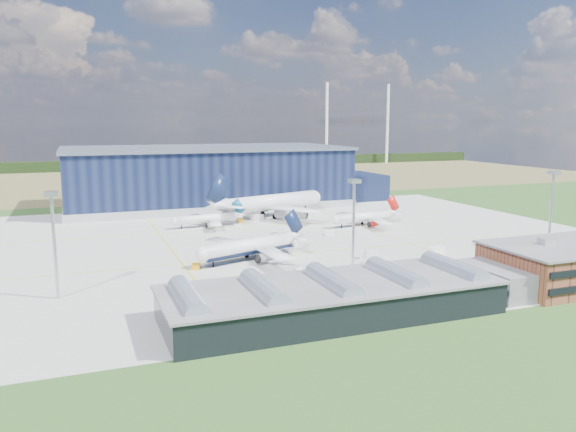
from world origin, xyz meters
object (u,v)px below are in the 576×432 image
at_px(car_a, 404,284).
at_px(light_mast_center, 354,209).
at_px(gse_tug_c, 240,221).
at_px(airliner_regional, 206,214).
at_px(light_mast_west, 53,228).
at_px(gse_van_a, 370,255).
at_px(airliner_navy, 249,238).
at_px(gse_van_c, 436,251).
at_px(gse_cart_a, 294,244).
at_px(airliner_red, 364,212).
at_px(light_mast_east, 552,197).
at_px(airliner_widebody, 272,194).
at_px(airstair, 294,281).
at_px(gse_cart_b, 330,233).
at_px(hangar, 212,179).
at_px(gse_van_b, 257,217).
at_px(car_b, 434,249).
at_px(gse_tug_b, 196,267).

bearing_deg(car_a, light_mast_center, 27.00).
bearing_deg(gse_tug_c, airliner_regional, -159.11).
height_order(light_mast_west, gse_van_a, light_mast_west).
height_order(airliner_navy, gse_tug_c, airliner_navy).
xyz_separation_m(gse_van_c, car_a, (-25.03, -22.78, -0.66)).
bearing_deg(light_mast_west, light_mast_center, 0.00).
xyz_separation_m(light_mast_west, gse_cart_a, (65.45, 29.66, -14.75)).
distance_m(gse_van_a, gse_cart_a, 25.99).
bearing_deg(airliner_red, light_mast_east, 114.60).
bearing_deg(airliner_navy, airliner_widebody, -134.30).
distance_m(gse_tug_c, gse_van_c, 78.71).
bearing_deg(gse_tug_c, airstair, -93.51).
bearing_deg(airliner_red, airstair, 42.00).
bearing_deg(gse_cart_b, gse_tug_c, 60.39).
xyz_separation_m(light_mast_center, airliner_red, (31.34, 52.00, -10.42)).
bearing_deg(gse_tug_c, light_mast_center, -79.21).
xyz_separation_m(hangar, light_mast_east, (72.19, -124.80, 3.82)).
relative_size(airstair, car_a, 1.47).
distance_m(airliner_red, car_a, 75.39).
bearing_deg(airstair, gse_van_c, -5.67).
height_order(hangar, airliner_red, hangar).
bearing_deg(gse_cart_a, gse_van_b, 72.26).
bearing_deg(car_a, airliner_widebody, 13.63).
distance_m(light_mast_center, car_b, 36.10).
xyz_separation_m(airliner_red, gse_van_b, (-32.55, 24.97, -3.83)).
bearing_deg(hangar, light_mast_east, -59.95).
xyz_separation_m(gse_van_a, airstair, (-29.01, -17.34, 0.31)).
relative_size(light_mast_east, airliner_red, 0.75).
height_order(gse_tug_b, car_b, gse_tug_b).
xyz_separation_m(light_mast_east, airliner_widebody, (-58.27, 81.77, -6.32)).
xyz_separation_m(gse_van_a, gse_cart_b, (3.82, 33.62, -0.48)).
bearing_deg(light_mast_west, light_mast_east, 0.00).
relative_size(airliner_regional, gse_van_a, 5.31).
height_order(light_mast_east, car_b, light_mast_east).
bearing_deg(airliner_navy, airliner_red, -167.47).
relative_size(light_mast_east, car_b, 6.24).
distance_m(hangar, gse_van_c, 125.72).
relative_size(gse_tug_b, gse_van_c, 0.60).
bearing_deg(airliner_widebody, gse_van_a, -106.93).
xyz_separation_m(light_mast_center, light_mast_east, (65.00, 0.00, 0.00)).
bearing_deg(gse_cart_b, airliner_navy, 150.96).
height_order(airliner_red, car_b, airliner_red).
relative_size(gse_van_c, airstair, 1.08).
xyz_separation_m(hangar, gse_van_b, (5.98, -47.84, -10.44)).
bearing_deg(car_b, light_mast_west, 70.63).
xyz_separation_m(airliner_widebody, airstair, (-26.69, -91.60, -7.64)).
bearing_deg(light_mast_west, airliner_navy, 20.65).
distance_m(airliner_navy, gse_van_a, 33.34).
bearing_deg(airliner_regional, airliner_widebody, -163.55).
bearing_deg(airstair, gse_tug_c, 59.82).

